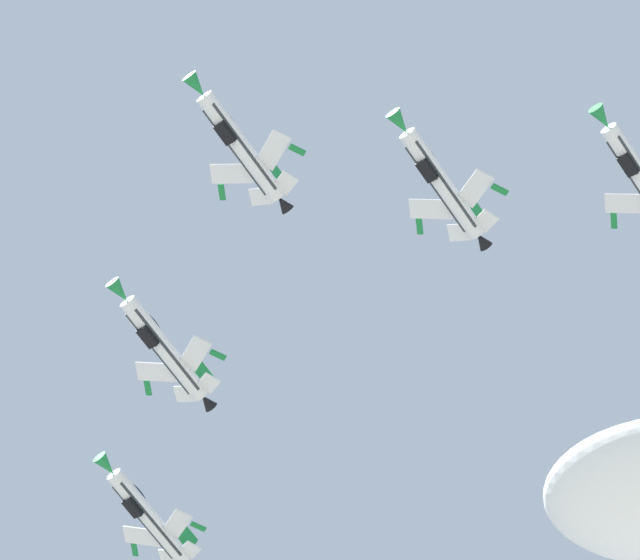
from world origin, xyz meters
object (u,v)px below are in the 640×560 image
(fighter_jet_lead, at_px, (240,145))
(fighter_jet_right_outer, at_px, (148,515))
(fighter_jet_left_wing, at_px, (441,182))
(fighter_jet_left_outer, at_px, (640,176))
(fighter_jet_right_wing, at_px, (163,347))

(fighter_jet_lead, xyz_separation_m, fighter_jet_right_outer, (-11.81, 37.76, -1.98))
(fighter_jet_left_wing, height_order, fighter_jet_right_outer, fighter_jet_right_outer)
(fighter_jet_left_outer, bearing_deg, fighter_jet_right_outer, -1.76)
(fighter_jet_lead, height_order, fighter_jet_left_outer, fighter_jet_lead)
(fighter_jet_right_wing, distance_m, fighter_jet_left_outer, 48.06)
(fighter_jet_left_wing, height_order, fighter_jet_left_outer, fighter_jet_left_outer)
(fighter_jet_right_wing, relative_size, fighter_jet_left_outer, 1.00)
(fighter_jet_left_wing, relative_size, fighter_jet_right_wing, 1.00)
(fighter_jet_lead, bearing_deg, fighter_jet_right_outer, -40.67)
(fighter_jet_right_wing, xyz_separation_m, fighter_jet_left_outer, (45.94, -13.61, 3.80))
(fighter_jet_left_outer, height_order, fighter_jet_right_outer, fighter_jet_left_outer)
(fighter_jet_left_wing, height_order, fighter_jet_right_wing, fighter_jet_left_wing)
(fighter_jet_left_outer, bearing_deg, fighter_jet_left_wing, 35.19)
(fighter_jet_left_wing, bearing_deg, fighter_jet_lead, 43.37)
(fighter_jet_right_outer, bearing_deg, fighter_jet_lead, 139.33)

